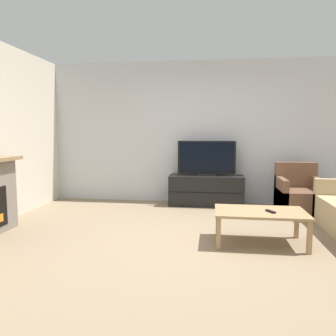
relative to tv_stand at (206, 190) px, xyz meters
name	(u,v)px	position (x,y,z in m)	size (l,w,h in m)	color
ground_plane	(194,242)	(-0.10, -2.09, -0.28)	(24.00, 24.00, 0.00)	#89755B
wall_back	(202,133)	(-0.10, 0.30, 1.07)	(12.00, 0.06, 2.70)	silver
tv_stand	(206,190)	(0.00, 0.00, 0.00)	(1.36, 0.46, 0.56)	black
tv	(206,159)	(0.00, 0.00, 0.58)	(1.06, 0.18, 0.64)	black
armchair	(299,196)	(1.57, -0.34, 0.00)	(0.70, 0.76, 0.83)	brown
coffee_table	(260,214)	(0.69, -2.03, 0.08)	(1.09, 0.65, 0.41)	#A37F56
remote	(271,211)	(0.81, -2.09, 0.14)	(0.11, 0.15, 0.02)	black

